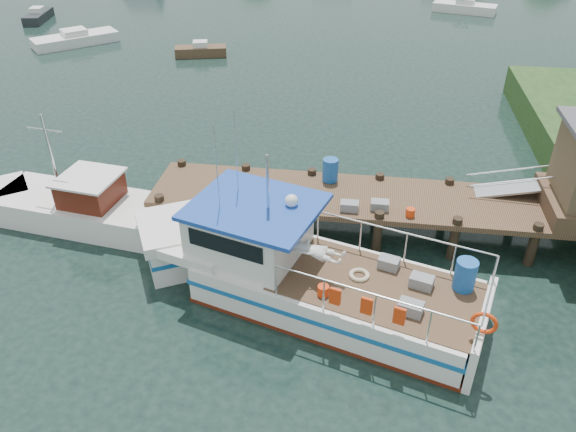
# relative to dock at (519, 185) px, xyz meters

# --- Properties ---
(ground_plane) EXTENTS (160.00, 160.00, 0.00)m
(ground_plane) POSITION_rel_dock_xyz_m (-6.51, -0.01, -2.24)
(ground_plane) COLOR black
(dock) EXTENTS (16.60, 3.00, 4.78)m
(dock) POSITION_rel_dock_xyz_m (0.00, 0.00, 0.00)
(dock) COLOR #4D3624
(dock) RESTS_ON ground
(lobster_boat) EXTENTS (11.36, 6.02, 5.53)m
(lobster_boat) POSITION_rel_dock_xyz_m (-7.03, -3.91, -1.24)
(lobster_boat) COLOR silver
(lobster_boat) RESTS_ON ground
(work_boat) EXTENTS (7.93, 3.28, 4.14)m
(work_boat) POSITION_rel_dock_xyz_m (-15.49, -0.92, -1.58)
(work_boat) COLOR silver
(work_boat) RESTS_ON ground
(moored_rowboat) EXTENTS (3.53, 1.92, 0.97)m
(moored_rowboat) POSITION_rel_dock_xyz_m (-16.26, 18.95, -1.88)
(moored_rowboat) COLOR #4D3624
(moored_rowboat) RESTS_ON ground
(moored_a) EXTENTS (5.51, 5.29, 1.05)m
(moored_a) POSITION_rel_dock_xyz_m (-25.69, 20.27, -1.85)
(moored_a) COLOR silver
(moored_a) RESTS_ON ground
(moored_b) EXTENTS (5.38, 3.08, 1.13)m
(moored_b) POSITION_rel_dock_xyz_m (2.48, 33.65, -1.82)
(moored_b) COLOR silver
(moored_b) RESTS_ON ground
(moored_e) EXTENTS (1.92, 3.96, 1.05)m
(moored_e) POSITION_rel_dock_xyz_m (-31.59, 26.00, -1.85)
(moored_e) COLOR black
(moored_e) RESTS_ON ground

